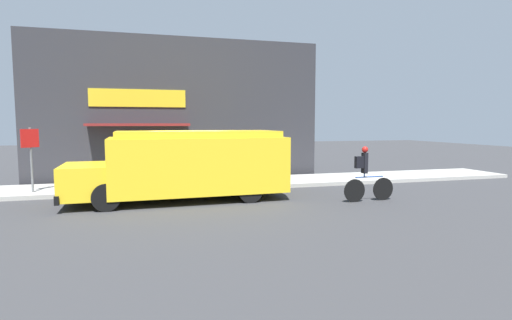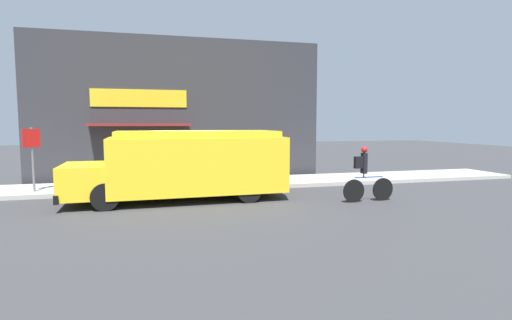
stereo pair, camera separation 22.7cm
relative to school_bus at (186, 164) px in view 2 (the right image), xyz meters
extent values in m
plane|color=#38383A|center=(0.17, 1.26, -1.14)|extent=(70.00, 70.00, 0.00)
cube|color=#ADAAA3|center=(0.17, 2.54, -1.07)|extent=(28.00, 2.56, 0.14)
cube|color=#2D2D33|center=(0.17, 4.21, 1.82)|extent=(12.01, 0.18, 5.92)
cube|color=gold|center=(-1.46, 4.10, 2.26)|extent=(3.70, 0.05, 0.70)
cube|color=maroon|center=(-1.46, 3.68, 1.21)|extent=(3.89, 0.88, 0.10)
cube|color=yellow|center=(0.35, 0.01, -0.02)|extent=(5.40, 2.45, 1.70)
cube|color=yellow|center=(-2.97, -0.07, -0.40)|extent=(1.33, 2.17, 0.94)
cube|color=yellow|center=(0.35, 0.01, 0.93)|extent=(4.96, 2.25, 0.19)
cube|color=black|center=(-3.57, -0.08, -0.77)|extent=(0.17, 2.29, 0.24)
cube|color=red|center=(-1.15, 1.39, 0.07)|extent=(0.03, 0.44, 0.44)
cylinder|color=black|center=(-2.37, 0.95, -0.75)|extent=(0.77, 0.28, 0.77)
cylinder|color=black|center=(-2.33, -1.06, -0.75)|extent=(0.77, 0.28, 0.77)
cylinder|color=black|center=(1.74, 1.04, -0.75)|extent=(0.77, 0.28, 0.77)
cylinder|color=black|center=(1.78, -0.97, -0.75)|extent=(0.77, 0.28, 0.77)
cylinder|color=black|center=(5.90, -1.74, -0.78)|extent=(0.71, 0.07, 0.71)
cylinder|color=black|center=(4.87, -1.78, -0.78)|extent=(0.71, 0.07, 0.71)
cylinder|color=#234793|center=(5.38, -1.76, -0.38)|extent=(0.97, 0.08, 0.04)
cylinder|color=#234793|center=(5.20, -1.77, -0.32)|extent=(0.04, 0.04, 0.12)
cube|color=black|center=(5.20, -1.77, 0.05)|extent=(0.13, 0.20, 0.63)
sphere|color=red|center=(5.20, -1.77, 0.47)|extent=(0.19, 0.19, 0.19)
cube|color=black|center=(5.01, -1.78, 0.08)|extent=(0.27, 0.15, 0.36)
cylinder|color=slate|center=(-4.85, 1.96, 0.07)|extent=(0.07, 0.07, 2.13)
cube|color=red|center=(-4.85, 1.91, 0.78)|extent=(0.45, 0.45, 0.60)
cylinder|color=slate|center=(2.05, 2.67, -0.56)|extent=(0.63, 0.63, 0.86)
cylinder|color=black|center=(2.05, 2.67, -0.11)|extent=(0.64, 0.64, 0.04)
camera|label=1|loc=(-1.30, -12.55, 1.27)|focal=28.00mm
camera|label=2|loc=(-1.08, -12.61, 1.27)|focal=28.00mm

